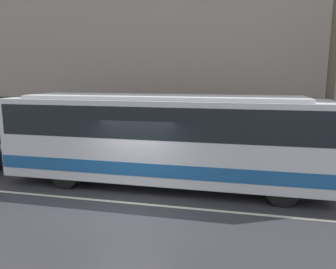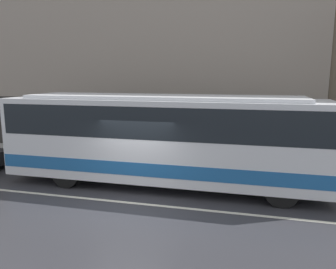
{
  "view_description": "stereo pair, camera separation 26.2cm",
  "coord_description": "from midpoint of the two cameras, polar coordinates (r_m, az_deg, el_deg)",
  "views": [
    {
      "loc": [
        3.27,
        -9.18,
        3.93
      ],
      "look_at": [
        0.74,
        1.9,
        1.88
      ],
      "focal_mm": 35.0,
      "sensor_mm": 36.0,
      "label": 1
    },
    {
      "loc": [
        3.53,
        -9.12,
        3.93
      ],
      "look_at": [
        0.74,
        1.9,
        1.88
      ],
      "focal_mm": 35.0,
      "sensor_mm": 36.0,
      "label": 2
    }
  ],
  "objects": [
    {
      "name": "ground_plane",
      "position": [
        10.52,
        -5.86,
        -11.77
      ],
      "size": [
        60.0,
        60.0,
        0.0
      ],
      "primitive_type": "plane",
      "color": "#333338"
    },
    {
      "name": "sidewalk",
      "position": [
        15.19,
        0.8,
        -4.52
      ],
      "size": [
        60.0,
        2.28,
        0.13
      ],
      "color": "#A09E99",
      "rests_on": "ground_plane"
    },
    {
      "name": "building_facade",
      "position": [
        16.15,
        1.98,
        19.4
      ],
      "size": [
        60.0,
        0.35,
        13.44
      ],
      "color": "gray",
      "rests_on": "ground_plane"
    },
    {
      "name": "lane_stripe",
      "position": [
        10.52,
        -5.86,
        -11.75
      ],
      "size": [
        54.0,
        0.14,
        0.01
      ],
      "color": "beige",
      "rests_on": "ground_plane"
    },
    {
      "name": "transit_bus",
      "position": [
        11.61,
        -0.41,
        -0.18
      ],
      "size": [
        11.29,
        2.48,
        3.25
      ],
      "color": "silver",
      "rests_on": "ground_plane"
    },
    {
      "name": "utility_pole_near",
      "position": [
        14.36,
        27.31,
        7.58
      ],
      "size": [
        0.31,
        0.31,
        6.83
      ],
      "color": "brown",
      "rests_on": "sidewalk"
    }
  ]
}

